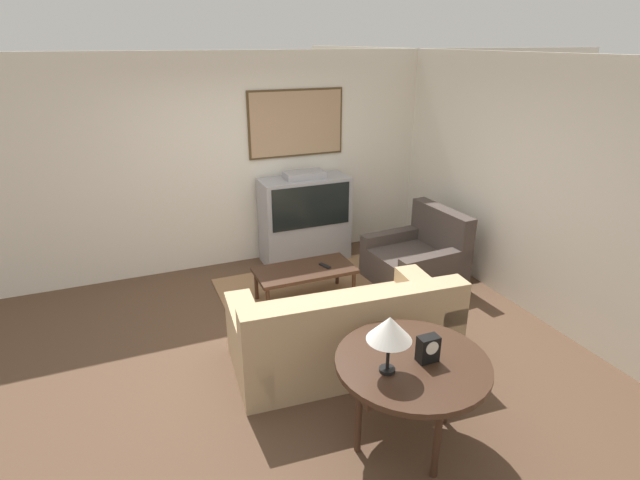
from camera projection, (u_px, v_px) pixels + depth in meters
The scene contains 12 objects.
ground_plane at pixel (293, 339), 5.04m from camera, with size 12.00×12.00×0.00m, color brown.
wall_back at pixel (236, 162), 6.36m from camera, with size 12.00×0.10×2.70m.
wall_right at pixel (517, 183), 5.47m from camera, with size 0.06×12.00×2.70m.
area_rug at pixel (314, 295), 5.89m from camera, with size 2.08×1.73×0.01m.
tv at pixel (305, 219), 6.66m from camera, with size 1.17×0.50×1.24m.
couch at pixel (344, 333), 4.57m from camera, with size 2.06×1.12×0.87m.
armchair at pixel (417, 260), 6.14m from camera, with size 1.02×1.05×0.91m.
coffee_table at pixel (305, 272), 5.66m from camera, with size 1.12×0.55×0.41m.
console_table at pixel (412, 368), 3.52m from camera, with size 1.10×1.10×0.72m.
table_lamp at pixel (390, 329), 3.26m from camera, with size 0.30×0.30×0.42m.
mantel_clock at pixel (428, 349), 3.46m from camera, with size 0.15×0.10×0.19m.
remote at pixel (325, 266), 5.69m from camera, with size 0.10×0.17×0.02m.
Camera 1 is at (-1.39, -4.07, 2.82)m, focal length 28.00 mm.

